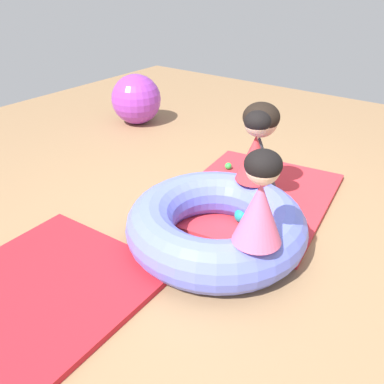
% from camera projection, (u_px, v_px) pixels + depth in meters
% --- Properties ---
extents(ground_plane, '(8.00, 8.00, 0.00)m').
position_uv_depth(ground_plane, '(215.00, 242.00, 2.85)').
color(ground_plane, '#93704C').
extents(gym_mat_near_left, '(1.56, 1.31, 0.04)m').
position_uv_depth(gym_mat_near_left, '(255.00, 196.00, 3.36)').
color(gym_mat_near_left, red).
rests_on(gym_mat_near_left, ground).
extents(inflatable_cushion, '(1.20, 1.20, 0.32)m').
position_uv_depth(inflatable_cushion, '(216.00, 225.00, 2.75)').
color(inflatable_cushion, '#6070E5').
rests_on(inflatable_cushion, ground).
extents(child_in_pink, '(0.38, 0.38, 0.55)m').
position_uv_depth(child_in_pink, '(260.00, 199.00, 2.19)').
color(child_in_pink, '#E5608E').
rests_on(child_in_pink, inflatable_cushion).
extents(child_in_red, '(0.33, 0.33, 0.51)m').
position_uv_depth(child_in_red, '(256.00, 148.00, 2.86)').
color(child_in_red, red).
rests_on(child_in_red, inflatable_cushion).
extents(adult_seated, '(0.51, 0.51, 0.76)m').
position_uv_depth(adult_seated, '(258.00, 152.00, 3.17)').
color(adult_seated, '#383842').
rests_on(adult_seated, gym_mat_near_left).
extents(play_ball_teal, '(0.10, 0.10, 0.10)m').
position_uv_depth(play_ball_teal, '(241.00, 216.00, 2.98)').
color(play_ball_teal, teal).
rests_on(play_ball_teal, gym_mat_near_left).
extents(play_ball_green, '(0.06, 0.06, 0.06)m').
position_uv_depth(play_ball_green, '(228.00, 166.00, 3.75)').
color(play_ball_green, green).
rests_on(play_ball_green, gym_mat_near_left).
extents(play_ball_yellow, '(0.11, 0.11, 0.11)m').
position_uv_depth(play_ball_yellow, '(273.00, 225.00, 2.87)').
color(play_ball_yellow, yellow).
rests_on(play_ball_yellow, gym_mat_near_left).
extents(play_ball_pink, '(0.11, 0.11, 0.11)m').
position_uv_depth(play_ball_pink, '(212.00, 197.00, 3.20)').
color(play_ball_pink, pink).
rests_on(play_ball_pink, gym_mat_near_left).
extents(exercise_ball_large, '(0.58, 0.58, 0.58)m').
position_uv_depth(exercise_ball_large, '(136.00, 99.00, 4.83)').
color(exercise_ball_large, purple).
rests_on(exercise_ball_large, ground).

